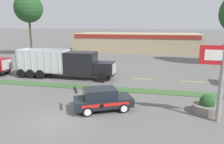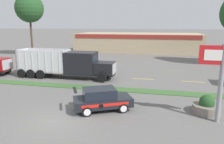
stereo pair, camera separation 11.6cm
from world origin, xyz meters
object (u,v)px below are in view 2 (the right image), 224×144
(dump_truck_mid, at_px, (73,65))
(rally_car, at_px, (102,99))
(stone_planter, at_px, (207,107))
(store_sign_post, at_px, (223,67))

(dump_truck_mid, bearing_deg, rally_car, -56.08)
(stone_planter, bearing_deg, store_sign_post, -73.42)
(dump_truck_mid, bearing_deg, stone_planter, -29.73)
(dump_truck_mid, height_order, store_sign_post, store_sign_post)
(rally_car, height_order, stone_planter, rally_car)
(stone_planter, bearing_deg, rally_car, -171.08)
(rally_car, height_order, store_sign_post, store_sign_post)
(store_sign_post, bearing_deg, rally_car, 178.41)
(dump_truck_mid, relative_size, stone_planter, 6.01)
(dump_truck_mid, relative_size, store_sign_post, 2.31)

